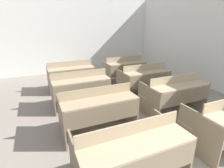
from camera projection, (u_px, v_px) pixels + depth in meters
The scene contains 10 objects.
wall_back at pixel (75, 36), 7.21m from camera, with size 6.85×0.06×2.96m.
wall_right_with_window at pixel (211, 40), 5.34m from camera, with size 0.06×7.43×2.96m.
bench_front_left at pixel (131, 152), 2.14m from camera, with size 1.35×0.79×0.89m.
bench_second_left at pixel (98, 108), 3.23m from camera, with size 1.35×0.79×0.89m.
bench_second_right at pixel (174, 93), 3.94m from camera, with size 1.35×0.79×0.89m.
bench_third_left at pixel (80, 87), 4.30m from camera, with size 1.35×0.79×0.89m.
bench_third_right at pixel (144, 78), 5.00m from camera, with size 1.35×0.79×0.89m.
bench_back_left at pixel (71, 74), 5.38m from camera, with size 1.35×0.79×0.89m.
bench_back_right at pixel (125, 68), 6.10m from camera, with size 1.35×0.79×0.89m.
wastepaper_bin at pixel (155, 68), 7.47m from camera, with size 0.24×0.24×0.29m.
Camera 1 is at (-1.59, 0.00, 1.97)m, focal length 28.00 mm.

